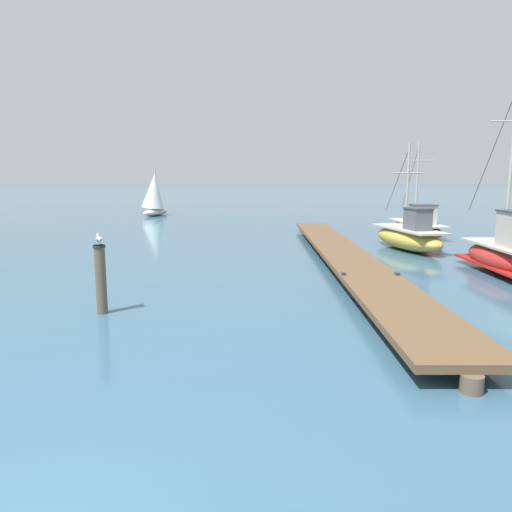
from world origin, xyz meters
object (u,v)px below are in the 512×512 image
at_px(mooring_piling, 101,278).
at_px(distant_sailboat, 154,195).
at_px(fishing_boat_1, 508,254).
at_px(perched_seagull, 99,239).
at_px(fishing_boat_0, 417,227).
at_px(fishing_boat_4, 409,236).

bearing_deg(mooring_piling, distant_sailboat, 97.58).
relative_size(fishing_boat_1, perched_seagull, 18.22).
height_order(fishing_boat_0, mooring_piling, fishing_boat_0).
relative_size(mooring_piling, distant_sailboat, 0.42).
bearing_deg(fishing_boat_1, fishing_boat_0, 86.72).
xyz_separation_m(fishing_boat_0, fishing_boat_1, (-0.59, -10.39, 0.13)).
bearing_deg(fishing_boat_1, perched_seagull, -160.01).
bearing_deg(fishing_boat_0, perched_seagull, -131.61).
bearing_deg(fishing_boat_1, fishing_boat_4, 106.48).
bearing_deg(fishing_boat_4, mooring_piling, -137.83).
xyz_separation_m(perched_seagull, distant_sailboat, (-3.97, 29.86, -0.07)).
xyz_separation_m(fishing_boat_0, fishing_boat_4, (-2.21, -4.93, 0.07)).
bearing_deg(mooring_piling, fishing_boat_0, 48.38).
xyz_separation_m(fishing_boat_0, perched_seagull, (-13.35, -15.04, 1.30)).
distance_m(fishing_boat_0, fishing_boat_4, 5.41).
height_order(fishing_boat_1, perched_seagull, fishing_boat_1).
distance_m(fishing_boat_1, fishing_boat_4, 5.69).
height_order(fishing_boat_4, mooring_piling, fishing_boat_4).
distance_m(fishing_boat_4, distant_sailboat, 24.90).
relative_size(fishing_boat_0, distant_sailboat, 1.49).
xyz_separation_m(mooring_piling, distant_sailboat, (-3.97, 29.85, 0.89)).
height_order(fishing_boat_0, perched_seagull, fishing_boat_0).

